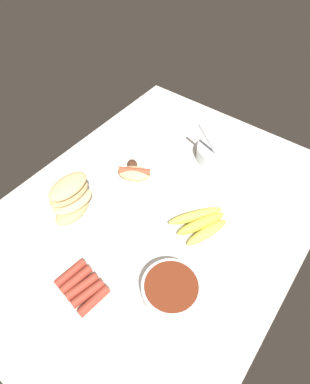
{
  "coord_description": "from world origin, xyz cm",
  "views": [
    {
      "loc": [
        49.47,
        37.2,
        84.67
      ],
      "look_at": [
        -4.82,
        -3.9,
        3.0
      ],
      "focal_mm": 30.0,
      "sensor_mm": 36.0,
      "label": 1
    }
  ],
  "objects_px": {
    "bowl_chili": "(171,290)",
    "bread_stack": "(71,198)",
    "plate_sausages": "(82,288)",
    "plate_hotdog_assembled": "(135,176)",
    "banana_bunch": "(201,223)",
    "bowl_coleslaw": "(218,152)"
  },
  "relations": [
    {
      "from": "plate_hotdog_assembled",
      "to": "banana_bunch",
      "type": "xyz_separation_m",
      "value": [
        0.03,
        0.29,
        0.0
      ]
    },
    {
      "from": "bowl_coleslaw",
      "to": "plate_sausages",
      "type": "height_order",
      "value": "bowl_coleslaw"
    },
    {
      "from": "plate_hotdog_assembled",
      "to": "bread_stack",
      "type": "height_order",
      "value": "bread_stack"
    },
    {
      "from": "bowl_coleslaw",
      "to": "plate_sausages",
      "type": "xyz_separation_m",
      "value": [
        0.67,
        -0.03,
        -0.02
      ]
    },
    {
      "from": "bowl_chili",
      "to": "bread_stack",
      "type": "relative_size",
      "value": 1.04
    },
    {
      "from": "plate_hotdog_assembled",
      "to": "banana_bunch",
      "type": "bearing_deg",
      "value": 84.01
    },
    {
      "from": "plate_sausages",
      "to": "plate_hotdog_assembled",
      "type": "bearing_deg",
      "value": -159.96
    },
    {
      "from": "plate_hotdog_assembled",
      "to": "bowl_chili",
      "type": "bearing_deg",
      "value": 52.27
    },
    {
      "from": "plate_hotdog_assembled",
      "to": "bread_stack",
      "type": "relative_size",
      "value": 1.58
    },
    {
      "from": "banana_bunch",
      "to": "bowl_chili",
      "type": "bearing_deg",
      "value": 12.75
    },
    {
      "from": "bread_stack",
      "to": "plate_sausages",
      "type": "bearing_deg",
      "value": 50.78
    },
    {
      "from": "bowl_coleslaw",
      "to": "banana_bunch",
      "type": "relative_size",
      "value": 0.82
    },
    {
      "from": "bowl_coleslaw",
      "to": "banana_bunch",
      "type": "height_order",
      "value": "bowl_coleslaw"
    },
    {
      "from": "plate_sausages",
      "to": "plate_hotdog_assembled",
      "type": "relative_size",
      "value": 0.97
    },
    {
      "from": "bowl_coleslaw",
      "to": "bread_stack",
      "type": "xyz_separation_m",
      "value": [
        0.5,
        -0.24,
        0.04
      ]
    },
    {
      "from": "bowl_coleslaw",
      "to": "plate_hotdog_assembled",
      "type": "height_order",
      "value": "bowl_coleslaw"
    },
    {
      "from": "bowl_coleslaw",
      "to": "bread_stack",
      "type": "height_order",
      "value": "bowl_coleslaw"
    },
    {
      "from": "plate_sausages",
      "to": "bread_stack",
      "type": "height_order",
      "value": "bread_stack"
    },
    {
      "from": "banana_bunch",
      "to": "bowl_chili",
      "type": "distance_m",
      "value": 0.24
    },
    {
      "from": "bowl_chili",
      "to": "bread_stack",
      "type": "height_order",
      "value": "bread_stack"
    },
    {
      "from": "bowl_coleslaw",
      "to": "plate_hotdog_assembled",
      "type": "xyz_separation_m",
      "value": [
        0.27,
        -0.18,
        -0.01
      ]
    },
    {
      "from": "plate_hotdog_assembled",
      "to": "banana_bunch",
      "type": "height_order",
      "value": "plate_hotdog_assembled"
    }
  ]
}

